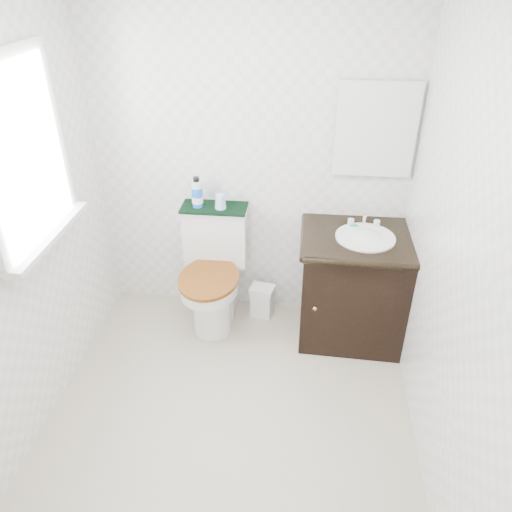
% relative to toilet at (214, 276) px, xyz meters
% --- Properties ---
extents(floor, '(2.40, 2.40, 0.00)m').
position_rel_toilet_xyz_m(floor, '(0.25, -0.96, -0.38)').
color(floor, beige).
rests_on(floor, ground).
extents(wall_back, '(2.40, 0.00, 2.40)m').
position_rel_toilet_xyz_m(wall_back, '(0.25, 0.24, 0.82)').
color(wall_back, white).
rests_on(wall_back, ground).
extents(wall_front, '(2.40, 0.00, 2.40)m').
position_rel_toilet_xyz_m(wall_front, '(0.25, -2.16, 0.82)').
color(wall_front, white).
rests_on(wall_front, ground).
extents(wall_left, '(0.00, 2.40, 2.40)m').
position_rel_toilet_xyz_m(wall_left, '(-0.85, -0.96, 0.82)').
color(wall_left, white).
rests_on(wall_left, ground).
extents(wall_right, '(0.00, 2.40, 2.40)m').
position_rel_toilet_xyz_m(wall_right, '(1.35, -0.96, 0.82)').
color(wall_right, white).
rests_on(wall_right, ground).
extents(window, '(0.02, 0.70, 0.90)m').
position_rel_toilet_xyz_m(window, '(-0.82, -0.71, 1.17)').
color(window, white).
rests_on(window, wall_left).
extents(mirror, '(0.50, 0.02, 0.60)m').
position_rel_toilet_xyz_m(mirror, '(1.07, 0.21, 1.07)').
color(mirror, silver).
rests_on(mirror, wall_back).
extents(toilet, '(0.48, 0.64, 0.88)m').
position_rel_toilet_xyz_m(toilet, '(0.00, 0.00, 0.00)').
color(toilet, white).
rests_on(toilet, floor).
extents(vanity, '(0.77, 0.67, 0.92)m').
position_rel_toilet_xyz_m(vanity, '(1.02, -0.06, 0.05)').
color(vanity, black).
rests_on(vanity, floor).
extents(trash_bin, '(0.20, 0.18, 0.26)m').
position_rel_toilet_xyz_m(trash_bin, '(0.35, 0.07, -0.25)').
color(trash_bin, white).
rests_on(trash_bin, floor).
extents(towel, '(0.47, 0.22, 0.02)m').
position_rel_toilet_xyz_m(towel, '(0.00, 0.13, 0.50)').
color(towel, black).
rests_on(towel, toilet).
extents(mouthwash_bottle, '(0.08, 0.08, 0.22)m').
position_rel_toilet_xyz_m(mouthwash_bottle, '(-0.11, 0.12, 0.61)').
color(mouthwash_bottle, blue).
rests_on(mouthwash_bottle, towel).
extents(cup, '(0.08, 0.08, 0.10)m').
position_rel_toilet_xyz_m(cup, '(0.05, 0.11, 0.56)').
color(cup, '#9BCAFE').
rests_on(cup, towel).
extents(soap_bar, '(0.08, 0.05, 0.02)m').
position_rel_toilet_xyz_m(soap_bar, '(0.98, 0.06, 0.45)').
color(soap_bar, '#1A7D74').
rests_on(soap_bar, vanity).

